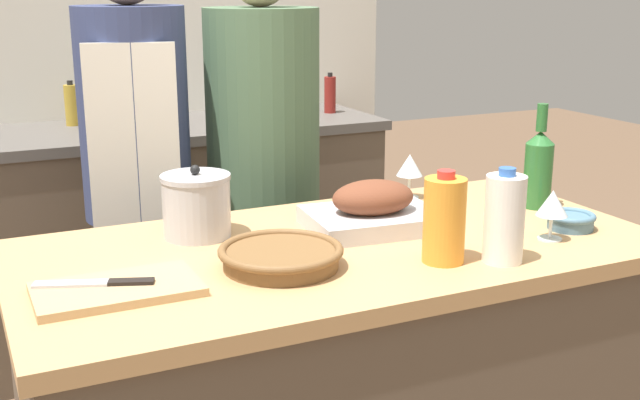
{
  "coord_description": "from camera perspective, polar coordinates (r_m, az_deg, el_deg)",
  "views": [
    {
      "loc": [
        -0.82,
        -1.62,
        1.48
      ],
      "look_at": [
        0.0,
        0.11,
        0.96
      ],
      "focal_mm": 45.0,
      "sensor_mm": 36.0,
      "label": 1
    }
  ],
  "objects": [
    {
      "name": "back_counter",
      "position": [
        3.44,
        -10.36,
        -2.32
      ],
      "size": [
        1.75,
        0.6,
        0.93
      ],
      "color": "brown",
      "rests_on": "ground_plane"
    },
    {
      "name": "back_wall",
      "position": [
        3.63,
        -12.46,
        11.53
      ],
      "size": [
        2.25,
        0.1,
        2.55
      ],
      "color": "silver",
      "rests_on": "ground_plane"
    },
    {
      "name": "roasting_pan",
      "position": [
        2.02,
        3.78,
        -0.74
      ],
      "size": [
        0.35,
        0.28,
        0.12
      ],
      "color": "#BCBCC1",
      "rests_on": "kitchen_island"
    },
    {
      "name": "wicker_basket",
      "position": [
        1.75,
        -2.8,
        -3.97
      ],
      "size": [
        0.27,
        0.27,
        0.05
      ],
      "color": "brown",
      "rests_on": "kitchen_island"
    },
    {
      "name": "cutting_board",
      "position": [
        1.66,
        -14.24,
        -6.18
      ],
      "size": [
        0.32,
        0.19,
        0.02
      ],
      "color": "tan",
      "rests_on": "kitchen_island"
    },
    {
      "name": "stock_pot",
      "position": [
        1.97,
        -8.77,
        -0.38
      ],
      "size": [
        0.17,
        0.17,
        0.18
      ],
      "color": "#B7B7BC",
      "rests_on": "kitchen_island"
    },
    {
      "name": "mixing_bowl",
      "position": [
        2.11,
        17.39,
        -1.37
      ],
      "size": [
        0.12,
        0.12,
        0.04
      ],
      "color": "slate",
      "rests_on": "kitchen_island"
    },
    {
      "name": "juice_jug",
      "position": [
        1.78,
        8.83,
        -1.4
      ],
      "size": [
        0.09,
        0.09,
        0.21
      ],
      "color": "orange",
      "rests_on": "kitchen_island"
    },
    {
      "name": "milk_jug",
      "position": [
        1.81,
        12.98,
        -1.29
      ],
      "size": [
        0.09,
        0.09,
        0.21
      ],
      "color": "white",
      "rests_on": "kitchen_island"
    },
    {
      "name": "wine_bottle_green",
      "position": [
        2.27,
        15.27,
        2.27
      ],
      "size": [
        0.08,
        0.08,
        0.29
      ],
      "color": "#28662D",
      "rests_on": "kitchen_island"
    },
    {
      "name": "wine_glass_left",
      "position": [
        2.31,
        6.39,
        2.39
      ],
      "size": [
        0.08,
        0.08,
        0.13
      ],
      "color": "silver",
      "rests_on": "kitchen_island"
    },
    {
      "name": "wine_glass_right",
      "position": [
        1.99,
        16.19,
        -0.31
      ],
      "size": [
        0.08,
        0.08,
        0.12
      ],
      "color": "silver",
      "rests_on": "kitchen_island"
    },
    {
      "name": "knife_chef",
      "position": [
        1.67,
        -15.49,
        -5.71
      ],
      "size": [
        0.23,
        0.11,
        0.01
      ],
      "color": "#B7B7BC",
      "rests_on": "cutting_board"
    },
    {
      "name": "condiment_bottle_tall",
      "position": [
        3.57,
        0.72,
        7.52
      ],
      "size": [
        0.05,
        0.05,
        0.18
      ],
      "color": "maroon",
      "rests_on": "back_counter"
    },
    {
      "name": "condiment_bottle_short",
      "position": [
        3.4,
        -17.25,
        6.48
      ],
      "size": [
        0.05,
        0.05,
        0.18
      ],
      "color": "#B28E2D",
      "rests_on": "back_counter"
    },
    {
      "name": "person_cook_aproned",
      "position": [
        2.56,
        -12.81,
        1.39
      ],
      "size": [
        0.33,
        0.36,
        1.61
      ],
      "rotation": [
        0.0,
        0.0,
        -0.25
      ],
      "color": "beige",
      "rests_on": "ground_plane"
    },
    {
      "name": "person_cook_guest",
      "position": [
        2.64,
        -4.03,
        1.86
      ],
      "size": [
        0.37,
        0.37,
        1.6
      ],
      "rotation": [
        0.0,
        0.0,
        0.02
      ],
      "color": "beige",
      "rests_on": "ground_plane"
    }
  ]
}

